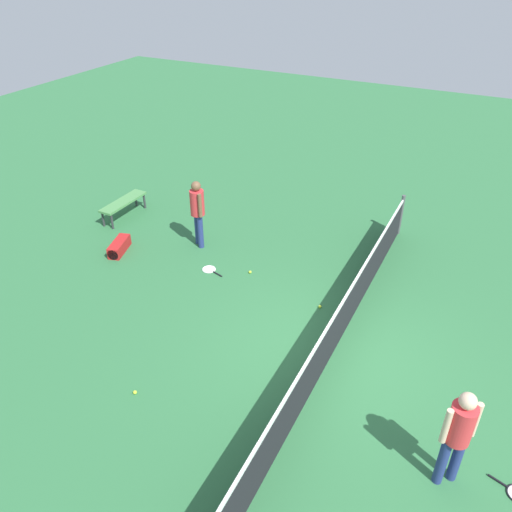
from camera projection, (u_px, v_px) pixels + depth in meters
ground_plane at (332, 354)px, 9.39m from camera, size 40.00×40.00×0.00m
court_net at (334, 333)px, 9.12m from camera, size 10.09×0.09×1.07m
player_near_side at (197, 208)px, 12.14m from camera, size 0.48×0.48×1.70m
player_far_side at (458, 432)px, 6.71m from camera, size 0.48×0.48×1.70m
tennis_racket_near_player at (210, 270)px, 11.71m from camera, size 0.39×0.61×0.03m
tennis_ball_near_player at (135, 392)px, 8.56m from camera, size 0.07×0.07×0.07m
tennis_ball_by_net at (250, 272)px, 11.60m from camera, size 0.07×0.07×0.07m
tennis_ball_midcourt at (320, 307)px, 10.53m from camera, size 0.07×0.07×0.07m
courtside_bench at (123, 203)px, 13.71m from camera, size 1.50×0.42×0.48m
equipment_bag at (119, 247)px, 12.31m from camera, size 0.85×0.50×0.28m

